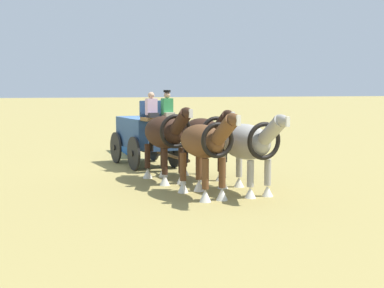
# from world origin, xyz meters

# --- Properties ---
(ground_plane) EXTENTS (220.00, 220.00, 0.00)m
(ground_plane) POSITION_xyz_m (0.00, 0.00, 0.00)
(ground_plane) COLOR #9E8C4C
(show_wagon) EXTENTS (5.49, 2.25, 2.76)m
(show_wagon) POSITION_xyz_m (0.17, 0.04, 1.18)
(show_wagon) COLOR #2D4C7A
(show_wagon) RESTS_ON ground
(draft_horse_rear_near) EXTENTS (3.06, 1.42, 2.22)m
(draft_horse_rear_near) POSITION_xyz_m (3.35, 1.41, 1.35)
(draft_horse_rear_near) COLOR #331E14
(draft_horse_rear_near) RESTS_ON ground
(draft_horse_rear_off) EXTENTS (3.02, 1.39, 2.32)m
(draft_horse_rear_off) POSITION_xyz_m (3.64, 0.15, 1.44)
(draft_horse_rear_off) COLOR #331E14
(draft_horse_rear_off) RESTS_ON ground
(draft_horse_lead_near) EXTENTS (3.13, 1.41, 2.22)m
(draft_horse_lead_near) POSITION_xyz_m (5.90, 1.98, 1.35)
(draft_horse_lead_near) COLOR #9E998E
(draft_horse_lead_near) RESTS_ON ground
(draft_horse_lead_off) EXTENTS (2.93, 1.28, 2.28)m
(draft_horse_lead_off) POSITION_xyz_m (6.19, 0.72, 1.39)
(draft_horse_lead_off) COLOR brown
(draft_horse_lead_off) RESTS_ON ground
(sponsor_banner) EXTENTS (3.20, 0.27, 1.10)m
(sponsor_banner) POSITION_xyz_m (-3.25, -0.29, 0.55)
(sponsor_banner) COLOR #1959B2
(sponsor_banner) RESTS_ON ground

